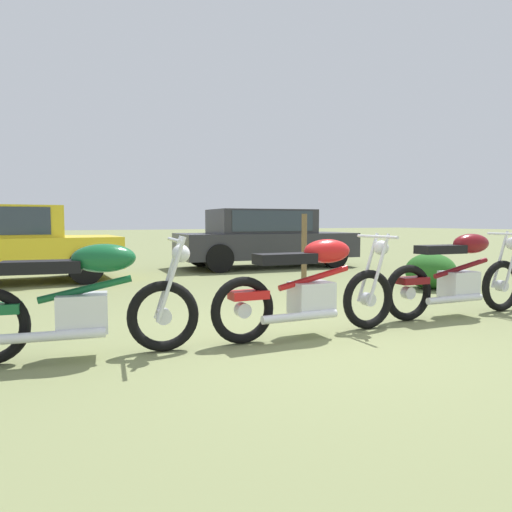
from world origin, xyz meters
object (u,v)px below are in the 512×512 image
motorcycle_maroon (460,275)px  car_charcoal (264,235)px  motorcycle_red (312,287)px  shrub_low (431,271)px  motorcycle_green (83,301)px  fence_post_wooden (304,249)px

motorcycle_maroon → car_charcoal: (0.78, 6.40, 0.30)m
motorcycle_red → shrub_low: motorcycle_red is taller
car_charcoal → motorcycle_red: bearing=-109.1°
car_charcoal → motorcycle_green: bearing=-123.9°
motorcycle_red → fence_post_wooden: (2.13, 3.39, 0.15)m
fence_post_wooden → car_charcoal: bearing=75.3°
motorcycle_green → car_charcoal: 7.99m
motorcycle_maroon → car_charcoal: size_ratio=0.48×
shrub_low → fence_post_wooden: (-1.52, 1.58, 0.34)m
motorcycle_green → motorcycle_maroon: size_ratio=0.92×
motorcycle_green → car_charcoal: (5.06, 6.18, 0.31)m
motorcycle_maroon → car_charcoal: car_charcoal is taller
shrub_low → fence_post_wooden: bearing=133.8°
shrub_low → motorcycle_green: bearing=-164.7°
motorcycle_green → motorcycle_maroon: (4.28, -0.22, 0.01)m
motorcycle_green → motorcycle_red: (2.13, -0.23, 0.00)m
car_charcoal → fence_post_wooden: car_charcoal is taller
motorcycle_green → fence_post_wooden: size_ratio=1.55×
motorcycle_red → shrub_low: size_ratio=2.47×
motorcycle_maroon → car_charcoal: bearing=87.6°
motorcycle_green → motorcycle_maroon: 4.28m
motorcycle_red → fence_post_wooden: fence_post_wooden is taller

